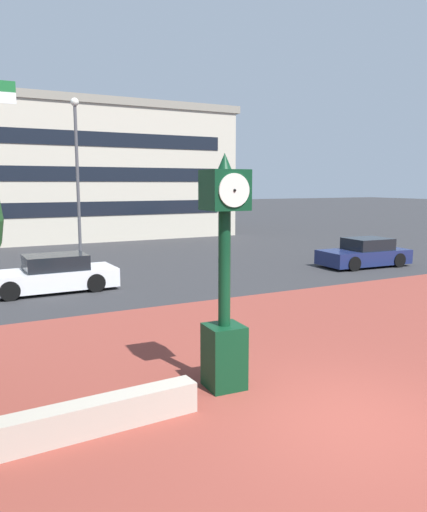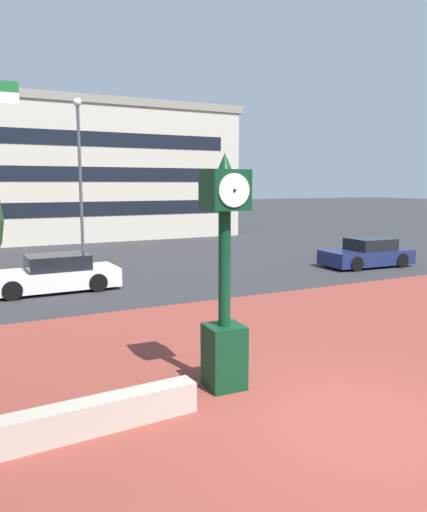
{
  "view_description": "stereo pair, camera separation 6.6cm",
  "coord_description": "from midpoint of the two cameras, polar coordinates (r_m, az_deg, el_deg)",
  "views": [
    {
      "loc": [
        -5.33,
        -5.58,
        3.71
      ],
      "look_at": [
        -1.43,
        1.93,
        2.48
      ],
      "focal_mm": 34.8,
      "sensor_mm": 36.0,
      "label": 1
    },
    {
      "loc": [
        -5.28,
        -5.61,
        3.71
      ],
      "look_at": [
        -1.43,
        1.93,
        2.48
      ],
      "focal_mm": 34.8,
      "sensor_mm": 36.0,
      "label": 2
    }
  ],
  "objects": [
    {
      "name": "planter_wall",
      "position": [
        8.05,
        -13.36,
        -17.42
      ],
      "size": [
        3.22,
        0.59,
        0.5
      ],
      "primitive_type": "cube",
      "rotation": [
        0.0,
        0.0,
        0.06
      ],
      "color": "#ADA393",
      "rests_on": "ground"
    },
    {
      "name": "car_street_mid",
      "position": [
        23.55,
        16.89,
        0.25
      ],
      "size": [
        4.2,
        2.11,
        1.28
      ],
      "rotation": [
        0.0,
        0.0,
        1.51
      ],
      "color": "navy",
      "rests_on": "ground"
    },
    {
      "name": "ground_plane",
      "position": [
        8.56,
        15.15,
        -17.74
      ],
      "size": [
        200.0,
        200.0,
        0.0
      ],
      "primitive_type": "plane",
      "color": "#2D2D30"
    },
    {
      "name": "street_lamp_post",
      "position": [
        23.06,
        -15.48,
        9.87
      ],
      "size": [
        0.36,
        0.36,
        7.42
      ],
      "color": "#4C4C51",
      "rests_on": "ground"
    },
    {
      "name": "civic_building",
      "position": [
        36.85,
        -22.44,
        9.02
      ],
      "size": [
        29.85,
        10.91,
        9.16
      ],
      "color": "beige",
      "rests_on": "ground"
    },
    {
      "name": "street_clock",
      "position": [
        8.89,
        1.04,
        -3.37
      ],
      "size": [
        0.73,
        0.82,
        4.25
      ],
      "rotation": [
        0.0,
        0.0,
        -0.05
      ],
      "color": "#0C381E",
      "rests_on": "ground"
    },
    {
      "name": "car_street_far",
      "position": [
        18.18,
        -18.28,
        -2.1
      ],
      "size": [
        4.53,
        1.97,
        1.28
      ],
      "rotation": [
        0.0,
        0.0,
        1.59
      ],
      "color": "silver",
      "rests_on": "ground"
    },
    {
      "name": "plaza_brick_paving",
      "position": [
        10.1,
        6.62,
        -13.32
      ],
      "size": [
        44.0,
        12.33,
        0.01
      ],
      "primitive_type": "cube",
      "color": "brown",
      "rests_on": "ground"
    }
  ]
}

